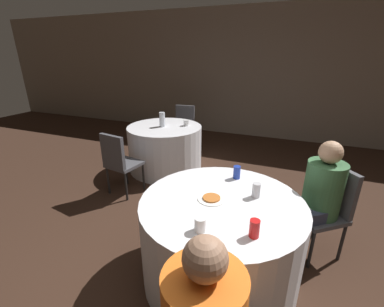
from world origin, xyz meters
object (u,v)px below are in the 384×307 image
soda_can_red (254,229)px  bottle_far (162,119)px  chair_far_south (119,159)px  person_green_jacket (314,202)px  chair_near_northeast (328,204)px  table_near (220,239)px  pizza_plate_near (211,198)px  chair_far_north (184,124)px  table_far (165,148)px  soda_can_silver (256,190)px  soda_can_blue (237,172)px

soda_can_red → bottle_far: 2.80m
chair_far_south → person_green_jacket: (2.36, -0.27, 0.05)m
chair_near_northeast → chair_far_south: size_ratio=1.00×
table_near → chair_far_south: 1.85m
person_green_jacket → pizza_plate_near: (-0.80, -0.56, 0.17)m
table_near → person_green_jacket: 0.93m
chair_far_north → soda_can_red: 3.69m
table_far → chair_near_northeast: chair_near_northeast is taller
chair_far_north → soda_can_silver: 3.24m
table_near → pizza_plate_near: size_ratio=5.83×
soda_can_silver → bottle_far: 2.39m
soda_can_silver → table_near: bearing=-144.4°
soda_can_blue → soda_can_silver: size_ratio=1.00×
chair_near_northeast → person_green_jacket: (-0.13, -0.10, 0.05)m
bottle_far → soda_can_silver: bearing=-43.5°
chair_near_northeast → bottle_far: (-2.34, 1.15, 0.33)m
pizza_plate_near → soda_can_silver: size_ratio=1.85×
chair_far_south → person_green_jacket: size_ratio=0.77×
soda_can_silver → soda_can_red: same height
table_near → soda_can_silver: size_ratio=10.82×
chair_near_northeast → pizza_plate_near: chair_near_northeast is taller
table_far → chair_far_north: 1.02m
chair_far_north → pizza_plate_near: chair_far_north is taller
chair_far_south → bottle_far: size_ratio=3.84×
person_green_jacket → soda_can_blue: 0.75m
pizza_plate_near → bottle_far: bearing=127.9°
chair_far_south → pizza_plate_near: size_ratio=3.91×
chair_far_north → pizza_plate_near: size_ratio=3.91×
chair_far_north → pizza_plate_near: (1.48, -2.84, 0.22)m
bottle_far → chair_far_south: bearing=-98.4°
soda_can_red → soda_can_blue: bearing=110.3°
person_green_jacket → pizza_plate_near: bearing=86.8°
table_near → soda_can_blue: 0.62m
chair_far_south → bottle_far: bearing=91.2°
person_green_jacket → chair_far_north: bearing=6.9°
person_green_jacket → soda_can_silver: size_ratio=9.44×
table_near → table_far: bearing=128.8°
chair_far_north → person_green_jacket: (2.29, -2.27, 0.05)m
pizza_plate_near → soda_can_blue: size_ratio=1.85×
chair_far_south → chair_far_north: bearing=97.6°
chair_far_south → bottle_far: 1.04m
soda_can_silver → soda_can_red: size_ratio=1.00×
chair_far_north → bottle_far: size_ratio=3.84×
pizza_plate_near → soda_can_silver: soda_can_silver is taller
bottle_far → pizza_plate_near: bearing=-52.1°
table_far → pizza_plate_near: bearing=-52.9°
table_far → chair_far_south: size_ratio=1.36×
soda_can_silver → pizza_plate_near: bearing=-152.5°
pizza_plate_near → soda_can_red: (0.39, -0.33, 0.05)m
chair_far_south → person_green_jacket: 2.37m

